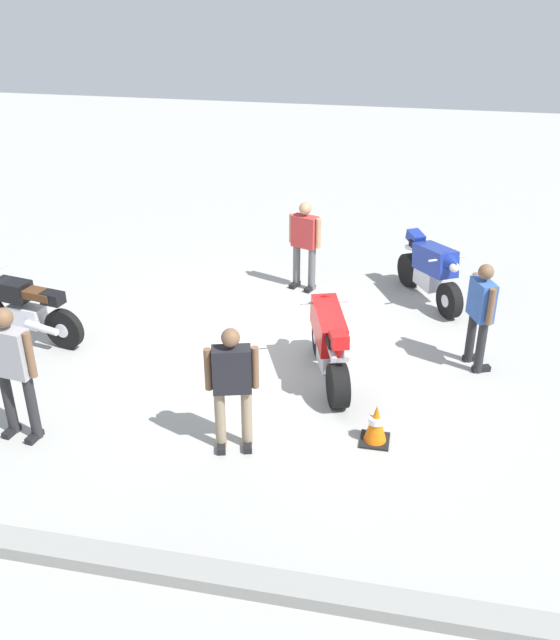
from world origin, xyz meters
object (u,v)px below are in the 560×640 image
person_in_black_shirt (232,382)px  person_in_gray_shirt (12,364)px  motorcycle_red_sportbike (329,341)px  traffic_cone (376,424)px  motorcycle_black_cruiser (24,309)px  motorcycle_blue_sportbike (431,269)px  person_in_red_shirt (305,241)px  person_in_blue_shirt (480,311)px

person_in_black_shirt → person_in_gray_shirt: (2.63, 0.30, 0.10)m
motorcycle_red_sportbike → person_in_gray_shirt: 4.12m
person_in_black_shirt → person_in_gray_shirt: bearing=-99.6°
person_in_gray_shirt → traffic_cone: size_ratio=3.32×
motorcycle_red_sportbike → person_in_black_shirt: bearing=134.5°
motorcycle_black_cruiser → motorcycle_blue_sportbike: bearing=-145.8°
motorcycle_black_cruiser → person_in_red_shirt: bearing=-134.1°
person_in_blue_shirt → person_in_gray_shirt: 6.24m
motorcycle_blue_sportbike → person_in_black_shirt: 5.18m
person_in_red_shirt → motorcycle_black_cruiser: bearing=-34.3°
person_in_blue_shirt → person_in_red_shirt: size_ratio=1.00×
motorcycle_red_sportbike → person_in_gray_shirt: size_ratio=1.08×
motorcycle_blue_sportbike → person_in_gray_shirt: bearing=-74.8°
motorcycle_red_sportbike → traffic_cone: motorcycle_red_sportbike is taller
person_in_red_shirt → motorcycle_red_sportbike: bearing=36.5°
motorcycle_red_sportbike → person_in_blue_shirt: person_in_blue_shirt is taller
motorcycle_black_cruiser → motorcycle_blue_sportbike: motorcycle_blue_sportbike is taller
motorcycle_blue_sportbike → person_in_blue_shirt: 2.26m
person_in_gray_shirt → traffic_cone: person_in_gray_shirt is taller
motorcycle_red_sportbike → person_in_blue_shirt: bearing=-88.5°
motorcycle_blue_sportbike → motorcycle_black_cruiser: bearing=-96.4°
person_in_red_shirt → person_in_black_shirt: bearing=19.7°
traffic_cone → person_in_black_shirt: bearing=14.4°
motorcycle_blue_sportbike → traffic_cone: motorcycle_blue_sportbike is taller
person_in_black_shirt → traffic_cone: bearing=88.4°
person_in_red_shirt → person_in_gray_shirt: (2.66, 5.04, 0.11)m
person_in_black_shirt → traffic_cone: 1.85m
person_in_black_shirt → person_in_red_shirt: size_ratio=1.01×
person_in_black_shirt → person_in_red_shirt: 4.74m
person_in_black_shirt → person_in_blue_shirt: 3.88m
person_in_blue_shirt → person_in_gray_shirt: person_in_gray_shirt is taller
motorcycle_black_cruiser → person_in_gray_shirt: (-1.23, 2.26, 0.50)m
motorcycle_red_sportbike → person_in_blue_shirt: 2.19m
person_in_red_shirt → motorcycle_blue_sportbike: bearing=108.0°
motorcycle_black_cruiser → traffic_cone: bearing=174.9°
person_in_blue_shirt → traffic_cone: bearing=-143.9°
person_in_black_shirt → person_in_red_shirt: (-0.04, -4.74, -0.01)m
motorcycle_blue_sportbike → person_in_black_shirt: (2.26, 4.66, 0.32)m
motorcycle_red_sportbike → traffic_cone: (-0.78, 1.35, -0.33)m
motorcycle_blue_sportbike → person_in_red_shirt: (2.22, -0.08, 0.31)m
person_in_gray_shirt → person_in_red_shirt: bearing=160.0°
motorcycle_black_cruiser → traffic_cone: (-5.53, 1.53, -0.26)m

